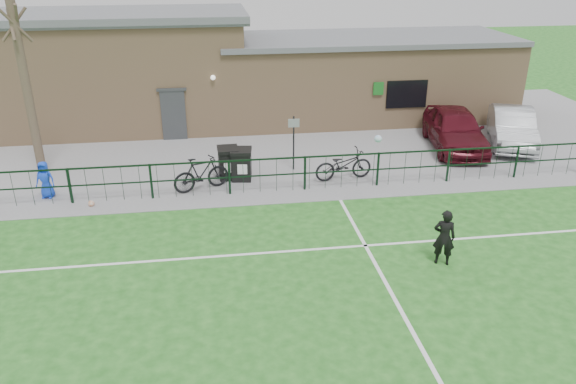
{
  "coord_description": "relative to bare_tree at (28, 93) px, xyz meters",
  "views": [
    {
      "loc": [
        -2.02,
        -9.0,
        7.58
      ],
      "look_at": [
        0.0,
        5.0,
        1.3
      ],
      "focal_mm": 35.0,
      "sensor_mm": 36.0,
      "label": 1
    }
  ],
  "objects": [
    {
      "name": "ground",
      "position": [
        8.0,
        -10.5,
        -3.0
      ],
      "size": [
        90.0,
        90.0,
        0.0
      ],
      "primitive_type": "plane",
      "color": "#1D5B1A",
      "rests_on": "ground"
    },
    {
      "name": "paving_strip",
      "position": [
        8.0,
        3.0,
        -2.99
      ],
      "size": [
        34.0,
        13.0,
        0.02
      ],
      "primitive_type": "cube",
      "color": "gray",
      "rests_on": "ground"
    },
    {
      "name": "pitch_line_touch",
      "position": [
        8.0,
        -2.7,
        -3.0
      ],
      "size": [
        28.0,
        0.1,
        0.01
      ],
      "primitive_type": "cube",
      "color": "white",
      "rests_on": "ground"
    },
    {
      "name": "pitch_line_mid",
      "position": [
        8.0,
        -6.5,
        -3.0
      ],
      "size": [
        28.0,
        0.1,
        0.01
      ],
      "primitive_type": "cube",
      "color": "white",
      "rests_on": "ground"
    },
    {
      "name": "pitch_line_perp",
      "position": [
        10.0,
        -10.5,
        -3.0
      ],
      "size": [
        0.1,
        16.0,
        0.01
      ],
      "primitive_type": "cube",
      "color": "white",
      "rests_on": "ground"
    },
    {
      "name": "perimeter_fence",
      "position": [
        8.0,
        -2.5,
        -2.4
      ],
      "size": [
        28.0,
        0.1,
        1.2
      ],
      "primitive_type": "cube",
      "color": "black",
      "rests_on": "ground"
    },
    {
      "name": "bare_tree",
      "position": [
        0.0,
        0.0,
        0.0
      ],
      "size": [
        0.3,
        0.3,
        6.0
      ],
      "primitive_type": "cylinder",
      "color": "#4A3A2D",
      "rests_on": "ground"
    },
    {
      "name": "wheelie_bin_left",
      "position": [
        6.53,
        -1.08,
        -2.47
      ],
      "size": [
        0.7,
        0.79,
        1.02
      ],
      "primitive_type": "cube",
      "rotation": [
        0.0,
        0.0,
        0.04
      ],
      "color": "black",
      "rests_on": "paving_strip"
    },
    {
      "name": "wheelie_bin_right",
      "position": [
        6.98,
        -1.27,
        -2.48
      ],
      "size": [
        0.76,
        0.83,
        1.01
      ],
      "primitive_type": "cube",
      "rotation": [
        0.0,
        0.0,
        -0.13
      ],
      "color": "black",
      "rests_on": "paving_strip"
    },
    {
      "name": "sign_post",
      "position": [
        8.9,
        -0.63,
        -1.98
      ],
      "size": [
        0.07,
        0.07,
        2.0
      ],
      "primitive_type": "cylinder",
      "rotation": [
        0.0,
        0.0,
        0.25
      ],
      "color": "black",
      "rests_on": "paving_strip"
    },
    {
      "name": "car_maroon",
      "position": [
        15.63,
        0.77,
        -2.17
      ],
      "size": [
        2.65,
        5.0,
        1.62
      ],
      "primitive_type": "imported",
      "rotation": [
        0.0,
        0.0,
        -0.16
      ],
      "color": "#4A0D16",
      "rests_on": "paving_strip"
    },
    {
      "name": "car_silver",
      "position": [
        18.12,
        0.86,
        -2.24
      ],
      "size": [
        3.09,
        4.73,
        1.47
      ],
      "primitive_type": "imported",
      "rotation": [
        0.0,
        0.0,
        -0.38
      ],
      "color": "#A3A7AB",
      "rests_on": "paving_strip"
    },
    {
      "name": "bicycle_d",
      "position": [
        5.59,
        -2.05,
        -2.4
      ],
      "size": [
        2.0,
        1.22,
        1.16
      ],
      "primitive_type": "imported",
      "rotation": [
        0.0,
        0.0,
        1.95
      ],
      "color": "black",
      "rests_on": "paving_strip"
    },
    {
      "name": "bicycle_e",
      "position": [
        10.48,
        -1.81,
        -2.44
      ],
      "size": [
        2.13,
        1.01,
        1.08
      ],
      "primitive_type": "imported",
      "rotation": [
        0.0,
        0.0,
        1.72
      ],
      "color": "black",
      "rests_on": "paving_strip"
    },
    {
      "name": "spectator_child",
      "position": [
        0.62,
        -1.93,
        -2.37
      ],
      "size": [
        0.65,
        0.47,
        1.23
      ],
      "primitive_type": "imported",
      "rotation": [
        0.0,
        0.0,
        -0.14
      ],
      "color": "blue",
      "rests_on": "paving_strip"
    },
    {
      "name": "goalkeeper_kick",
      "position": [
        11.66,
        -7.56,
        -2.19
      ],
      "size": [
        1.35,
        3.48,
        2.51
      ],
      "color": "black",
      "rests_on": "ground"
    },
    {
      "name": "ball_ground",
      "position": [
        2.14,
        -2.82,
        -2.9
      ],
      "size": [
        0.2,
        0.2,
        0.2
      ],
      "primitive_type": "sphere",
      "color": "silver",
      "rests_on": "ground"
    },
    {
      "name": "clubhouse",
      "position": [
        7.12,
        6.0,
        -0.78
      ],
      "size": [
        24.25,
        5.4,
        4.96
      ],
      "color": "tan",
      "rests_on": "ground"
    }
  ]
}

